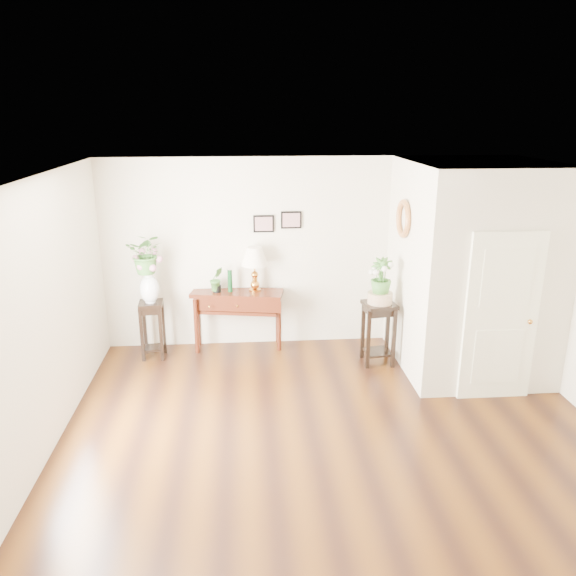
{
  "coord_description": "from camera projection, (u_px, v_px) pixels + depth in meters",
  "views": [
    {
      "loc": [
        -0.95,
        -5.27,
        3.41
      ],
      "look_at": [
        -0.41,
        1.3,
        1.32
      ],
      "focal_mm": 35.0,
      "sensor_mm": 36.0,
      "label": 1
    }
  ],
  "objects": [
    {
      "name": "art_print_right",
      "position": [
        291.0,
        220.0,
        8.11
      ],
      "size": [
        0.3,
        0.02,
        0.25
      ],
      "primitive_type": "cube",
      "color": "black",
      "rests_on": "wall_back"
    },
    {
      "name": "console_table",
      "position": [
        238.0,
        320.0,
        8.34
      ],
      "size": [
        1.39,
        0.67,
        0.89
      ],
      "primitive_type": "cube",
      "rotation": [
        0.0,
        0.0,
        -0.18
      ],
      "color": "#401B0B",
      "rests_on": "floor"
    },
    {
      "name": "lily_arrangement",
      "position": [
        147.0,
        255.0,
        7.68
      ],
      "size": [
        0.55,
        0.49,
        0.57
      ],
      "primitive_type": "imported",
      "rotation": [
        0.0,
        0.0,
        -0.09
      ],
      "color": "#3D7A30",
      "rests_on": "porcelain_vase"
    },
    {
      "name": "wall_front",
      "position": [
        423.0,
        495.0,
        3.08
      ],
      "size": [
        6.0,
        0.02,
        2.8
      ],
      "primitive_type": "cube",
      "color": "beige",
      "rests_on": "ground"
    },
    {
      "name": "potted_plant",
      "position": [
        217.0,
        280.0,
        8.13
      ],
      "size": [
        0.24,
        0.22,
        0.36
      ],
      "primitive_type": "imported",
      "rotation": [
        0.0,
        0.0,
        0.4
      ],
      "color": "#3D7A30",
      "rests_on": "console_table"
    },
    {
      "name": "plant_stand_b",
      "position": [
        378.0,
        333.0,
        7.84
      ],
      "size": [
        0.47,
        0.47,
        0.89
      ],
      "primitive_type": "cube",
      "rotation": [
        0.0,
        0.0,
        0.14
      ],
      "color": "black",
      "rests_on": "floor"
    },
    {
      "name": "ceiling",
      "position": [
        343.0,
        179.0,
        5.27
      ],
      "size": [
        6.0,
        5.5,
        0.02
      ],
      "primitive_type": "cube",
      "color": "white",
      "rests_on": "ground"
    },
    {
      "name": "green_vase",
      "position": [
        230.0,
        280.0,
        8.15
      ],
      "size": [
        0.08,
        0.08,
        0.33
      ],
      "primitive_type": "cylinder",
      "rotation": [
        0.0,
        0.0,
        -0.13
      ],
      "color": "#0C3917",
      "rests_on": "console_table"
    },
    {
      "name": "narcissus",
      "position": [
        381.0,
        277.0,
        7.59
      ],
      "size": [
        0.38,
        0.38,
        0.51
      ],
      "primitive_type": "imported",
      "rotation": [
        0.0,
        0.0,
        -0.39
      ],
      "color": "#3D7A30",
      "rests_on": "ceramic_bowl"
    },
    {
      "name": "porcelain_vase",
      "position": [
        149.0,
        287.0,
        7.82
      ],
      "size": [
        0.32,
        0.32,
        0.47
      ],
      "primitive_type": null,
      "rotation": [
        0.0,
        0.0,
        -0.2
      ],
      "color": "white",
      "rests_on": "plant_stand_a"
    },
    {
      "name": "art_print_left",
      "position": [
        264.0,
        224.0,
        8.1
      ],
      "size": [
        0.3,
        0.02,
        0.25
      ],
      "primitive_type": "cube",
      "color": "black",
      "rests_on": "wall_back"
    },
    {
      "name": "ceramic_bowl",
      "position": [
        380.0,
        298.0,
        7.68
      ],
      "size": [
        0.45,
        0.45,
        0.15
      ],
      "primitive_type": "cylinder",
      "rotation": [
        0.0,
        0.0,
        -0.41
      ],
      "color": "#B7AC8F",
      "rests_on": "plant_stand_b"
    },
    {
      "name": "floor",
      "position": [
        335.0,
        438.0,
        6.11
      ],
      "size": [
        6.0,
        5.5,
        0.02
      ],
      "primitive_type": "cube",
      "color": "#512C0D",
      "rests_on": "ground"
    },
    {
      "name": "partition",
      "position": [
        471.0,
        267.0,
        7.54
      ],
      "size": [
        1.8,
        1.95,
        2.8
      ],
      "primitive_type": "cube",
      "color": "beige",
      "rests_on": "floor"
    },
    {
      "name": "door",
      "position": [
        501.0,
        318.0,
        6.7
      ],
      "size": [
        0.9,
        0.05,
        2.1
      ],
      "primitive_type": "cube",
      "color": "white",
      "rests_on": "floor"
    },
    {
      "name": "wall_ornament",
      "position": [
        403.0,
        219.0,
        7.39
      ],
      "size": [
        0.07,
        0.51,
        0.51
      ],
      "primitive_type": "torus",
      "rotation": [
        0.0,
        1.57,
        0.0
      ],
      "color": "tan",
      "rests_on": "partition"
    },
    {
      "name": "wall_back",
      "position": [
        308.0,
        253.0,
        8.3
      ],
      "size": [
        6.0,
        0.02,
        2.8
      ],
      "primitive_type": "cube",
      "color": "beige",
      "rests_on": "ground"
    },
    {
      "name": "table_lamp",
      "position": [
        255.0,
        268.0,
        8.12
      ],
      "size": [
        0.46,
        0.46,
        0.67
      ],
      "primitive_type": "cube",
      "rotation": [
        0.0,
        0.0,
        0.24
      ],
      "color": "#B87928",
      "rests_on": "console_table"
    },
    {
      "name": "plant_stand_a",
      "position": [
        153.0,
        330.0,
        8.02
      ],
      "size": [
        0.35,
        0.35,
        0.84
      ],
      "primitive_type": "cube",
      "rotation": [
        0.0,
        0.0,
        0.07
      ],
      "color": "black",
      "rests_on": "floor"
    },
    {
      "name": "wall_left",
      "position": [
        34.0,
        327.0,
        5.46
      ],
      "size": [
        0.02,
        5.5,
        2.8
      ],
      "primitive_type": "cube",
      "color": "beige",
      "rests_on": "ground"
    }
  ]
}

